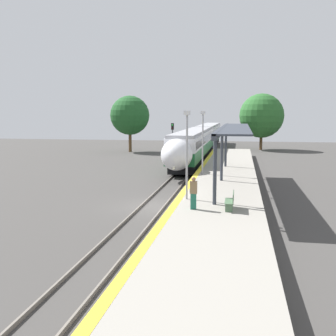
{
  "coord_description": "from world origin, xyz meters",
  "views": [
    {
      "loc": [
        5.22,
        -24.93,
        5.79
      ],
      "look_at": [
        0.57,
        1.98,
        2.15
      ],
      "focal_mm": 45.0,
      "sensor_mm": 36.0,
      "label": 1
    }
  ],
  "objects_px": {
    "platform_bench": "(231,201)",
    "lamppost_mid": "(203,138)",
    "person_waiting": "(193,193)",
    "train": "(201,139)",
    "lamppost_near": "(187,149)",
    "railway_signal": "(173,140)"
  },
  "relations": [
    {
      "from": "train",
      "to": "railway_signal",
      "type": "bearing_deg",
      "value": -99.36
    },
    {
      "from": "lamppost_mid",
      "to": "platform_bench",
      "type": "bearing_deg",
      "value": -78.17
    },
    {
      "from": "person_waiting",
      "to": "railway_signal",
      "type": "bearing_deg",
      "value": 101.69
    },
    {
      "from": "train",
      "to": "lamppost_mid",
      "type": "height_order",
      "value": "lamppost_mid"
    },
    {
      "from": "train",
      "to": "lamppost_mid",
      "type": "xyz_separation_m",
      "value": [
        2.27,
        -23.66,
        1.59
      ]
    },
    {
      "from": "train",
      "to": "lamppost_near",
      "type": "bearing_deg",
      "value": -86.12
    },
    {
      "from": "lamppost_near",
      "to": "person_waiting",
      "type": "bearing_deg",
      "value": -74.93
    },
    {
      "from": "platform_bench",
      "to": "person_waiting",
      "type": "height_order",
      "value": "person_waiting"
    },
    {
      "from": "platform_bench",
      "to": "person_waiting",
      "type": "relative_size",
      "value": 0.91
    },
    {
      "from": "lamppost_mid",
      "to": "lamppost_near",
      "type": "bearing_deg",
      "value": -90.0
    },
    {
      "from": "platform_bench",
      "to": "lamppost_mid",
      "type": "relative_size",
      "value": 0.3
    },
    {
      "from": "platform_bench",
      "to": "lamppost_near",
      "type": "xyz_separation_m",
      "value": [
        -2.53,
        2.21,
        2.4
      ]
    },
    {
      "from": "train",
      "to": "person_waiting",
      "type": "relative_size",
      "value": 29.17
    },
    {
      "from": "person_waiting",
      "to": "railway_signal",
      "type": "relative_size",
      "value": 0.36
    },
    {
      "from": "person_waiting",
      "to": "lamppost_mid",
      "type": "bearing_deg",
      "value": 93.05
    },
    {
      "from": "railway_signal",
      "to": "platform_bench",
      "type": "bearing_deg",
      "value": -73.91
    },
    {
      "from": "train",
      "to": "lamppost_near",
      "type": "height_order",
      "value": "lamppost_near"
    },
    {
      "from": "person_waiting",
      "to": "railway_signal",
      "type": "distance_m",
      "value": 24.36
    },
    {
      "from": "person_waiting",
      "to": "lamppost_mid",
      "type": "distance_m",
      "value": 12.5
    },
    {
      "from": "lamppost_near",
      "to": "lamppost_mid",
      "type": "xyz_separation_m",
      "value": [
        0.0,
        9.88,
        0.0
      ]
    },
    {
      "from": "platform_bench",
      "to": "person_waiting",
      "type": "distance_m",
      "value": 1.93
    },
    {
      "from": "train",
      "to": "person_waiting",
      "type": "distance_m",
      "value": 36.1
    }
  ]
}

